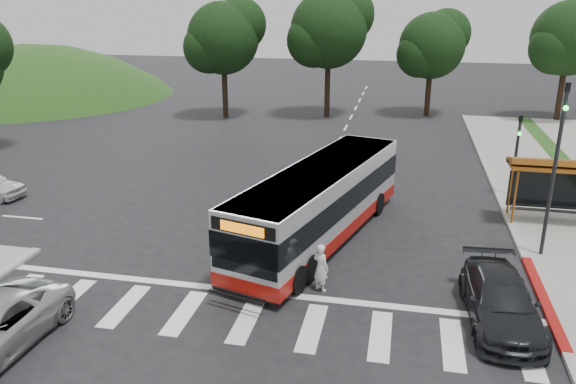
# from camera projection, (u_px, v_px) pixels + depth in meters

# --- Properties ---
(ground) EXTENTS (140.00, 140.00, 0.00)m
(ground) POSITION_uv_depth(u_px,v_px,m) (282.00, 251.00, 21.54)
(ground) COLOR black
(ground) RESTS_ON ground
(sidewalk_east) EXTENTS (4.00, 40.00, 0.12)m
(sidewalk_east) POSITION_uv_depth(u_px,v_px,m) (543.00, 200.00, 26.78)
(sidewalk_east) COLOR gray
(sidewalk_east) RESTS_ON ground
(curb_east) EXTENTS (0.30, 40.00, 0.15)m
(curb_east) POSITION_uv_depth(u_px,v_px,m) (499.00, 197.00, 27.16)
(curb_east) COLOR #9E9991
(curb_east) RESTS_ON ground
(curb_east_red) EXTENTS (0.32, 6.00, 0.15)m
(curb_east_red) POSITION_uv_depth(u_px,v_px,m) (544.00, 300.00, 17.92)
(curb_east_red) COLOR maroon
(curb_east_red) RESTS_ON ground
(hillside_nw) EXTENTS (44.00, 44.00, 10.00)m
(hillside_nw) POSITION_uv_depth(u_px,v_px,m) (32.00, 96.00, 55.49)
(hillside_nw) COLOR #1E4114
(hillside_nw) RESTS_ON ground
(crosswalk_ladder) EXTENTS (18.00, 2.60, 0.01)m
(crosswalk_ladder) POSITION_uv_depth(u_px,v_px,m) (247.00, 320.00, 16.92)
(crosswalk_ladder) COLOR silver
(crosswalk_ladder) RESTS_ON ground
(bus_shelter) EXTENTS (4.20, 1.60, 2.86)m
(bus_shelter) POSITION_uv_depth(u_px,v_px,m) (561.00, 171.00, 23.39)
(bus_shelter) COLOR #985519
(bus_shelter) RESTS_ON sidewalk_east
(traffic_signal_ne_tall) EXTENTS (0.18, 0.37, 6.50)m
(traffic_signal_ne_tall) POSITION_uv_depth(u_px,v_px,m) (556.00, 157.00, 19.78)
(traffic_signal_ne_tall) COLOR black
(traffic_signal_ne_tall) RESTS_ON ground
(traffic_signal_ne_short) EXTENTS (0.18, 0.37, 4.00)m
(traffic_signal_ne_short) POSITION_uv_depth(u_px,v_px,m) (517.00, 147.00, 26.71)
(traffic_signal_ne_short) COLOR black
(traffic_signal_ne_short) RESTS_ON ground
(tree_ne_a) EXTENTS (6.16, 5.74, 9.30)m
(tree_ne_a) POSITION_uv_depth(u_px,v_px,m) (570.00, 37.00, 42.26)
(tree_ne_a) COLOR black
(tree_ne_a) RESTS_ON parking_lot
(tree_north_a) EXTENTS (6.60, 6.15, 10.17)m
(tree_north_a) POSITION_uv_depth(u_px,v_px,m) (330.00, 28.00, 43.74)
(tree_north_a) COLOR black
(tree_north_a) RESTS_ON ground
(tree_north_b) EXTENTS (5.72, 5.33, 8.43)m
(tree_north_b) POSITION_uv_depth(u_px,v_px,m) (433.00, 45.00, 44.44)
(tree_north_b) COLOR black
(tree_north_b) RESTS_ON ground
(tree_north_c) EXTENTS (6.16, 5.74, 9.30)m
(tree_north_c) POSITION_uv_depth(u_px,v_px,m) (224.00, 37.00, 43.65)
(tree_north_c) COLOR black
(tree_north_c) RESTS_ON ground
(transit_bus) EXTENTS (5.49, 11.72, 2.96)m
(transit_bus) POSITION_uv_depth(u_px,v_px,m) (320.00, 204.00, 22.13)
(transit_bus) COLOR silver
(transit_bus) RESTS_ON ground
(pedestrian) EXTENTS (0.72, 0.66, 1.66)m
(pedestrian) POSITION_uv_depth(u_px,v_px,m) (321.00, 267.00, 18.41)
(pedestrian) COLOR white
(pedestrian) RESTS_ON ground
(dark_sedan) EXTENTS (2.25, 4.93, 1.40)m
(dark_sedan) POSITION_uv_depth(u_px,v_px,m) (501.00, 301.00, 16.62)
(dark_sedan) COLOR black
(dark_sedan) RESTS_ON ground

